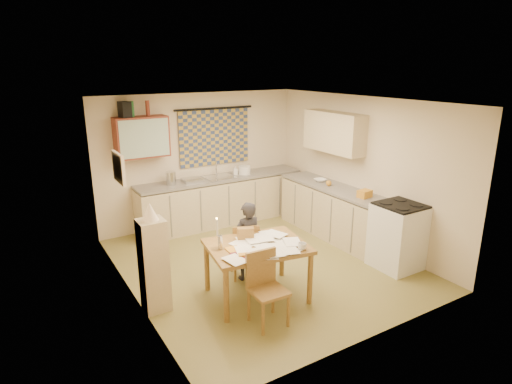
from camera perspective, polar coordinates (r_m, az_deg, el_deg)
floor at (r=6.80m, az=0.85°, el=-9.55°), size 4.00×4.50×0.02m
ceiling at (r=6.12m, az=0.95°, el=12.12°), size 4.00×4.50×0.02m
wall_back at (r=8.29m, az=-7.46°, el=4.37°), size 4.00×0.02×2.50m
wall_front at (r=4.70m, az=15.79°, el=-5.81°), size 4.00×0.02×2.50m
wall_left at (r=5.59m, az=-16.84°, el=-2.26°), size 0.02×4.50×2.50m
wall_right at (r=7.58m, az=13.90°, el=2.85°), size 0.02×4.50×2.50m
window_blind at (r=8.31m, az=-5.54°, el=7.26°), size 1.45×0.03×1.05m
curtain_rod at (r=8.22m, az=-5.59°, el=11.03°), size 1.60×0.04×0.04m
wall_cabinet at (r=7.64m, az=-15.01°, el=7.10°), size 0.90×0.34×0.70m
wall_cabinet_glass at (r=7.48m, az=-14.63°, el=6.93°), size 0.84×0.02×0.64m
upper_cabinet_right at (r=7.73m, az=10.37°, el=7.88°), size 0.34×1.30×0.70m
framed_print at (r=5.86m, az=-17.85°, el=3.08°), size 0.04×0.50×0.40m
print_canvas at (r=5.86m, az=-17.61°, el=3.11°), size 0.01×0.42×0.32m
counter_back at (r=8.34m, az=-4.58°, el=-1.14°), size 3.30×0.62×0.92m
counter_right at (r=7.62m, az=11.66°, el=-3.21°), size 0.62×2.95×0.92m
stove at (r=6.84m, az=18.40°, el=-5.58°), size 0.66×0.66×1.01m
sink at (r=8.21m, az=-4.85°, el=1.67°), size 0.57×0.47×0.10m
tap at (r=8.33m, az=-5.32°, el=3.16°), size 0.04×0.04×0.28m
dish_rack at (r=7.97m, az=-8.50°, el=1.60°), size 0.36×0.31×0.06m
kettle at (r=7.80m, az=-11.28°, el=1.82°), size 0.21×0.21×0.24m
mixing_bowl at (r=8.43m, az=-1.56°, el=2.96°), size 0.27×0.27×0.16m
soap_bottle at (r=8.38m, az=-2.80°, el=2.93°), size 0.10×0.10×0.17m
bowl at (r=7.96m, az=8.54°, el=1.55°), size 0.25×0.25×0.05m
orange_bag at (r=7.15m, az=14.29°, el=-0.23°), size 0.24×0.19×0.12m
fruit_orange at (r=7.70m, az=9.67°, el=1.17°), size 0.10×0.10×0.10m
speaker at (r=7.51m, az=-17.11°, el=10.48°), size 0.20×0.23×0.26m
bottle_green at (r=7.54m, az=-16.21°, el=10.58°), size 0.09×0.09×0.26m
bottle_brown at (r=7.62m, az=-14.25°, el=10.78°), size 0.07×0.07×0.26m
dining_table at (r=5.74m, az=0.13°, el=-10.43°), size 1.39×1.14×0.75m
chair_far at (r=6.32m, az=-1.56°, el=-9.00°), size 0.48×0.48×0.84m
chair_near at (r=5.26m, az=1.55°, el=-14.50°), size 0.41×0.41×0.89m
person at (r=6.13m, az=-1.16°, el=-6.55°), size 0.43×0.29×1.16m
shelf_stand at (r=5.52m, az=-13.45°, el=-9.54°), size 0.32×0.30×1.20m
lampshade at (r=5.25m, az=-13.97°, el=-2.53°), size 0.20×0.20×0.22m
letter_rack at (r=5.73m, az=-1.41°, el=-5.53°), size 0.24×0.18×0.16m
mug at (r=5.46m, az=6.16°, el=-7.22°), size 0.16×0.16×0.09m
magazine at (r=5.21m, az=-3.09°, el=-8.73°), size 0.23×0.28×0.02m
book at (r=5.37m, az=-3.72°, el=-7.96°), size 0.20×0.26×0.02m
orange_box at (r=5.24m, az=-1.69°, el=-8.46°), size 0.14×0.12×0.04m
eyeglasses at (r=5.39m, az=2.74°, el=-7.89°), size 0.13×0.05×0.02m
candle_holder at (r=5.45m, az=-4.80°, el=-6.69°), size 0.07×0.07×0.18m
candle at (r=5.36m, az=-5.20°, el=-4.79°), size 0.03×0.03×0.22m
candle_flame at (r=5.32m, az=-5.27°, el=-3.56°), size 0.02×0.02×0.02m
papers at (r=5.51m, az=1.55°, el=-7.21°), size 1.18×0.90×0.03m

